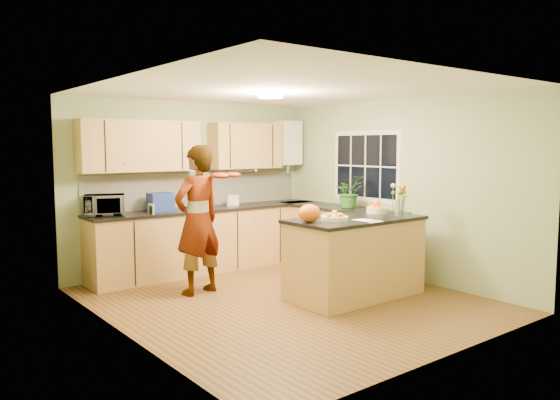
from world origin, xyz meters
TOP-DOWN VIEW (x-y plane):
  - floor at (0.00, 0.00)m, footprint 4.50×4.50m
  - ceiling at (0.00, 0.00)m, footprint 4.00×4.50m
  - wall_back at (0.00, 2.25)m, footprint 4.00×0.02m
  - wall_front at (0.00, -2.25)m, footprint 4.00×0.02m
  - wall_left at (-2.00, 0.00)m, footprint 0.02×4.50m
  - wall_right at (2.00, 0.00)m, footprint 0.02×4.50m
  - back_counter at (0.10, 1.95)m, footprint 3.64×0.62m
  - right_counter at (1.70, 0.85)m, footprint 0.62×2.24m
  - splashback at (0.10, 2.23)m, footprint 3.60×0.02m
  - upper_cabinets at (-0.18, 2.08)m, footprint 3.20×0.34m
  - boiler at (1.70, 2.09)m, footprint 0.40×0.30m
  - window_right at (1.99, 0.60)m, footprint 0.01×1.30m
  - light_switch at (-1.99, -0.60)m, footprint 0.02×0.09m
  - ceiling_lamp at (0.00, 0.30)m, footprint 0.30×0.30m
  - peninsula_island at (0.77, -0.39)m, footprint 1.71×0.87m
  - fruit_dish at (0.42, -0.39)m, footprint 0.32×0.32m
  - orange_bowl at (1.32, -0.24)m, footprint 0.27×0.27m
  - flower_vase at (1.37, -0.57)m, footprint 0.24×0.24m
  - orange_bag at (0.07, -0.34)m, footprint 0.33×0.30m
  - papers at (0.67, -0.69)m, footprint 0.21×0.29m
  - violinist at (-0.67, 0.92)m, footprint 0.75×0.56m
  - violin at (-0.47, 0.70)m, footprint 0.63×0.55m
  - microwave at (-1.45, 1.99)m, footprint 0.59×0.50m
  - blue_box at (-0.67, 1.97)m, footprint 0.33×0.25m
  - kettle at (0.03, 1.91)m, footprint 0.17×0.17m
  - jar_cream at (0.49, 1.98)m, footprint 0.12×0.12m
  - jar_white at (0.57, 1.95)m, footprint 0.11×0.11m
  - potted_plant at (1.70, 0.65)m, footprint 0.45×0.39m

SIDE VIEW (x-z plane):
  - floor at x=0.00m, z-range 0.00..0.00m
  - back_counter at x=0.10m, z-range 0.00..0.94m
  - right_counter at x=1.70m, z-range 0.00..0.94m
  - peninsula_island at x=0.77m, z-range 0.00..0.98m
  - violinist at x=-0.67m, z-range 0.00..1.86m
  - papers at x=0.67m, z-range 0.98..0.99m
  - jar_white at x=0.57m, z-range 0.94..1.10m
  - jar_cream at x=0.49m, z-range 0.94..1.11m
  - fruit_dish at x=0.42m, z-range 0.97..1.08m
  - orange_bowl at x=1.32m, z-range 0.97..1.12m
  - kettle at x=0.03m, z-range 0.91..1.22m
  - blue_box at x=-0.67m, z-range 0.94..1.20m
  - microwave at x=-1.45m, z-range 0.94..1.22m
  - orange_bag at x=0.07m, z-range 0.98..1.19m
  - potted_plant at x=1.70m, z-range 0.94..1.42m
  - splashback at x=0.10m, z-range 0.94..1.46m
  - wall_back at x=0.00m, z-range 0.00..2.50m
  - wall_front at x=0.00m, z-range 0.00..2.50m
  - wall_left at x=-2.00m, z-range 0.00..2.50m
  - wall_right at x=2.00m, z-range 0.00..2.50m
  - flower_vase at x=1.37m, z-range 1.05..1.49m
  - light_switch at x=-1.99m, z-range 1.26..1.34m
  - violin at x=-0.47m, z-range 1.41..1.57m
  - window_right at x=1.99m, z-range 1.02..2.08m
  - upper_cabinets at x=-0.18m, z-range 1.50..2.20m
  - boiler at x=1.70m, z-range 1.47..2.33m
  - ceiling_lamp at x=0.00m, z-range 2.43..2.50m
  - ceiling at x=0.00m, z-range 2.49..2.51m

